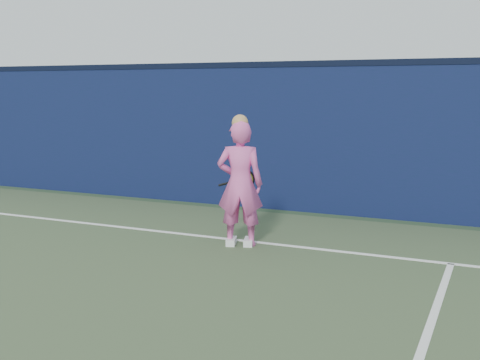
% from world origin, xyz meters
% --- Properties ---
extents(backstop_wall, '(24.00, 0.40, 2.50)m').
position_xyz_m(backstop_wall, '(0.00, 6.50, 1.25)').
color(backstop_wall, '#0D193B').
rests_on(backstop_wall, ground).
extents(wall_cap, '(24.00, 0.42, 0.10)m').
position_xyz_m(wall_cap, '(0.00, 6.50, 2.55)').
color(wall_cap, black).
rests_on(wall_cap, backstop_wall).
extents(player, '(0.72, 0.58, 1.79)m').
position_xyz_m(player, '(2.06, 3.79, 0.86)').
color(player, '#EA5BAD').
rests_on(player, ground).
extents(racket, '(0.54, 0.17, 0.29)m').
position_xyz_m(racket, '(1.93, 4.19, 0.85)').
color(racket, black).
rests_on(racket, ground).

